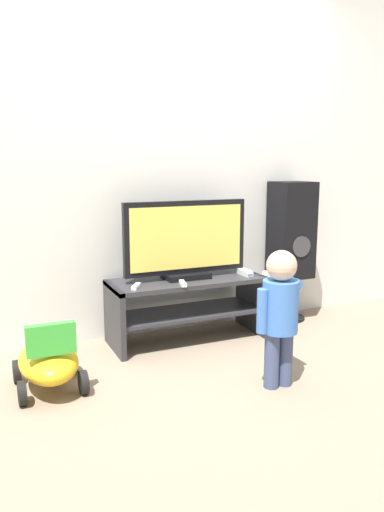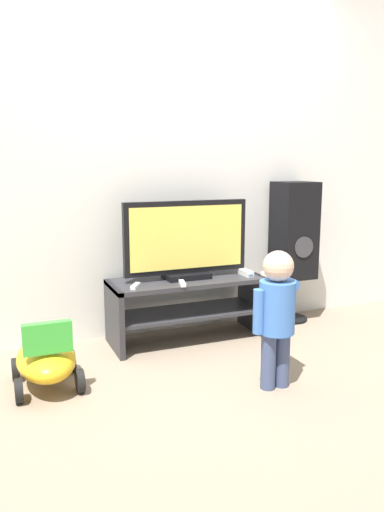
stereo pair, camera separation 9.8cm
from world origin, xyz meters
name	(u,v)px [view 2 (the right image)]	position (x,y,z in m)	size (l,w,h in m)	color
ground_plane	(199,349)	(0.00, 0.00, 0.00)	(16.00, 16.00, 0.00)	gray
wall_back	(172,154)	(0.00, 0.51, 1.30)	(10.00, 0.06, 2.60)	silver
tv_stand	(187,299)	(0.00, 0.21, 0.30)	(1.09, 0.43, 0.44)	#2D2D33
television	(186,241)	(0.00, 0.23, 0.71)	(0.89, 0.20, 0.54)	black
game_console	(245,272)	(0.43, 0.16, 0.46)	(0.06, 0.17, 0.04)	white
remote_primary	(135,286)	(-0.41, 0.10, 0.46)	(0.10, 0.13, 0.03)	white
remote_secondary	(182,283)	(-0.10, 0.06, 0.46)	(0.06, 0.13, 0.03)	white
child	(276,308)	(0.17, -0.68, 0.46)	(0.30, 0.45, 0.78)	#3F4C72
speaker_tower	(294,233)	(0.93, 0.32, 0.70)	(0.29, 0.28, 1.10)	black
ride_on_toy	(46,359)	(-1.01, -0.20, 0.16)	(0.36, 0.55, 0.42)	gold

